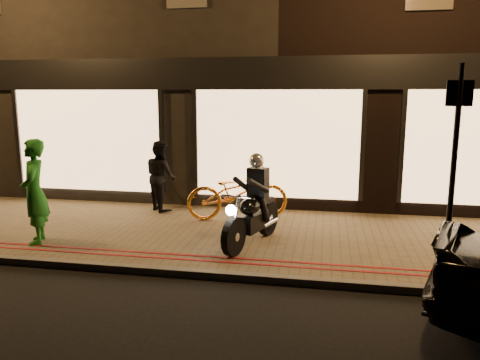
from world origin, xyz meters
name	(u,v)px	position (x,y,z in m)	size (l,w,h in m)	color
ground	(245,283)	(0.00, 0.00, 0.00)	(90.00, 90.00, 0.00)	black
sidewalk	(264,238)	(0.00, 2.00, 0.06)	(50.00, 4.00, 0.12)	brown
kerb_stone	(246,278)	(0.00, 0.05, 0.06)	(50.00, 0.14, 0.12)	#59544C
red_kerb_lines	(251,262)	(0.00, 0.55, 0.12)	(50.00, 0.26, 0.01)	maroon
building_row	(295,44)	(0.00, 8.99, 4.25)	(48.00, 10.11, 8.50)	black
motorcycle	(253,210)	(-0.12, 1.44, 0.73)	(0.83, 1.88, 1.59)	black
sign_post	(454,161)	(2.85, 0.56, 1.80)	(0.35, 0.08, 3.00)	black
bicycle_gold	(238,193)	(-0.70, 3.03, 0.68)	(0.74, 2.12, 1.11)	orange
person_green	(34,192)	(-3.87, 0.82, 1.04)	(0.67, 0.44, 1.83)	#1E7120
person_dark	(161,176)	(-2.54, 3.46, 0.90)	(0.76, 0.59, 1.57)	black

